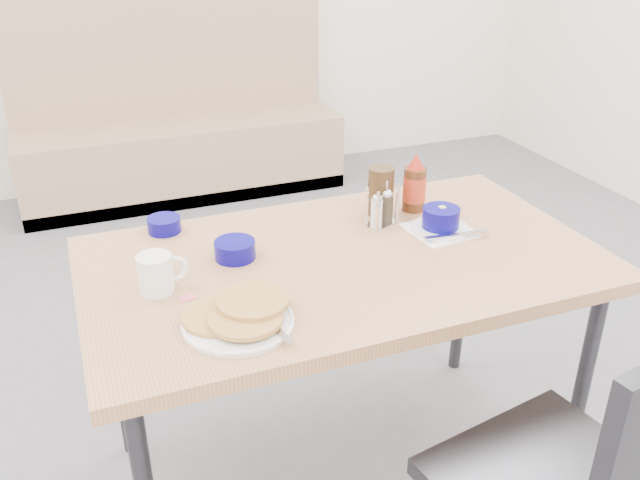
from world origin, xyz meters
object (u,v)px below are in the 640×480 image
object	(u,v)px
dining_table	(344,277)
amber_tumbler	(381,191)
coffee_mug	(157,273)
grits_setting	(441,221)
butter_bowl	(235,250)
condiment_caddy	(382,211)
booth_bench	(180,135)
pancake_plate	(239,317)
syrup_bottle	(414,186)
creamer_bowl	(164,225)

from	to	relation	value
dining_table	amber_tumbler	size ratio (longest dim) A/B	9.35
coffee_mug	grits_setting	xyz separation A→B (m)	(0.83, 0.04, -0.02)
coffee_mug	butter_bowl	bearing A→B (deg)	23.95
amber_tumbler	condiment_caddy	bearing A→B (deg)	-112.95
booth_bench	amber_tumbler	xyz separation A→B (m)	(0.22, -2.31, 0.49)
pancake_plate	syrup_bottle	size ratio (longest dim) A/B	1.42
pancake_plate	grits_setting	world-z (taller)	grits_setting
booth_bench	dining_table	size ratio (longest dim) A/B	1.36
pancake_plate	creamer_bowl	distance (m)	0.56
condiment_caddy	syrup_bottle	world-z (taller)	syrup_bottle
creamer_bowl	syrup_bottle	bearing A→B (deg)	-9.51
grits_setting	creamer_bowl	bearing A→B (deg)	158.80
pancake_plate	creamer_bowl	size ratio (longest dim) A/B	2.71
creamer_bowl	condiment_caddy	xyz separation A→B (m)	(0.62, -0.19, 0.02)
grits_setting	amber_tumbler	distance (m)	0.22
creamer_bowl	booth_bench	bearing A→B (deg)	78.94
amber_tumbler	condiment_caddy	world-z (taller)	amber_tumbler
booth_bench	coffee_mug	distance (m)	2.62
amber_tumbler	condiment_caddy	distance (m)	0.09
butter_bowl	syrup_bottle	distance (m)	0.62
coffee_mug	creamer_bowl	world-z (taller)	coffee_mug
creamer_bowl	condiment_caddy	size ratio (longest dim) A/B	0.79
amber_tumbler	syrup_bottle	xyz separation A→B (m)	(0.11, -0.01, 0.01)
booth_bench	grits_setting	distance (m)	2.55
syrup_bottle	amber_tumbler	bearing A→B (deg)	172.84
coffee_mug	pancake_plate	bearing A→B (deg)	-55.98
coffee_mug	grits_setting	world-z (taller)	coffee_mug
coffee_mug	syrup_bottle	xyz separation A→B (m)	(0.83, 0.21, 0.03)
condiment_caddy	booth_bench	bearing A→B (deg)	72.42
butter_bowl	condiment_caddy	world-z (taller)	condiment_caddy
creamer_bowl	amber_tumbler	xyz separation A→B (m)	(0.65, -0.11, 0.05)
grits_setting	condiment_caddy	size ratio (longest dim) A/B	1.72
booth_bench	dining_table	xyz separation A→B (m)	(0.00, -2.53, 0.35)
grits_setting	creamer_bowl	xyz separation A→B (m)	(-0.76, 0.29, -0.01)
coffee_mug	amber_tumbler	size ratio (longest dim) A/B	0.85
amber_tumbler	syrup_bottle	bearing A→B (deg)	-7.16
booth_bench	creamer_bowl	size ratio (longest dim) A/B	19.55
grits_setting	condiment_caddy	bearing A→B (deg)	142.76
pancake_plate	butter_bowl	distance (m)	0.32
dining_table	coffee_mug	distance (m)	0.51
dining_table	syrup_bottle	bearing A→B (deg)	33.04
grits_setting	butter_bowl	bearing A→B (deg)	174.60
grits_setting	condiment_caddy	xyz separation A→B (m)	(-0.14, 0.11, 0.01)
coffee_mug	condiment_caddy	distance (m)	0.70
pancake_plate	grits_setting	bearing A→B (deg)	20.75
creamer_bowl	grits_setting	bearing A→B (deg)	-21.20
butter_bowl	dining_table	bearing A→B (deg)	-20.46
butter_bowl	amber_tumbler	bearing A→B (deg)	13.93
syrup_bottle	coffee_mug	bearing A→B (deg)	-165.88
butter_bowl	syrup_bottle	bearing A→B (deg)	10.25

